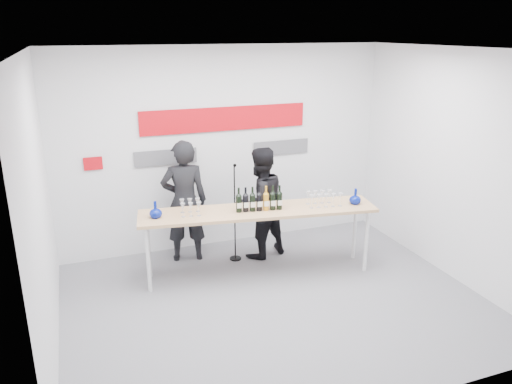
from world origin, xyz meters
The scene contains 12 objects.
ground centered at (0.00, 0.00, 0.00)m, with size 5.00×5.00×0.00m, color slate.
back_wall centered at (0.00, 2.00, 1.50)m, with size 5.00×0.04×3.00m, color silver.
signage centered at (-0.06, 1.97, 1.81)m, with size 3.38×0.02×0.79m.
tasting_table centered at (0.07, 0.78, 0.87)m, with size 3.19×1.11×0.94m.
wine_bottles centered at (0.07, 0.74, 1.10)m, with size 0.62×0.17×0.33m.
decanter_left centered at (-1.25, 0.96, 1.05)m, with size 0.16×0.16×0.21m, color navy, non-canonical shape.
decanter_right centered at (1.38, 0.53, 1.05)m, with size 0.16×0.16×0.21m, color navy, non-canonical shape.
glasses_left centered at (-0.81, 0.92, 1.03)m, with size 0.29×0.25×0.18m.
glasses_right centered at (0.94, 0.63, 1.03)m, with size 0.46×0.29×0.18m.
presenter_left centered at (-0.74, 1.59, 0.88)m, with size 0.64×0.42×1.77m, color black.
presenter_right centered at (0.30, 1.33, 0.82)m, with size 0.79×0.62×1.64m, color black.
mic_stand centered at (-0.08, 1.32, 0.44)m, with size 0.17×0.17×1.45m.
Camera 1 is at (-2.11, -4.99, 3.21)m, focal length 35.00 mm.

